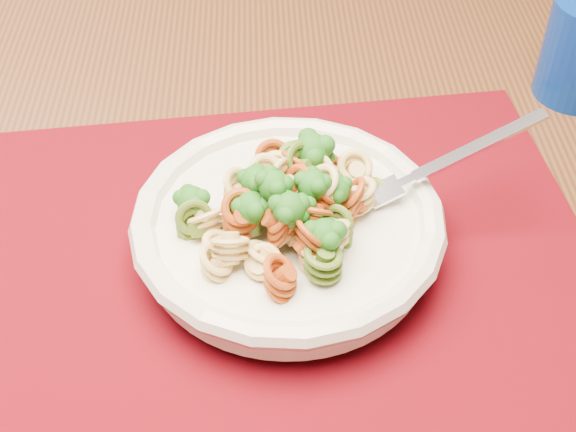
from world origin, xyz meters
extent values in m
cube|color=#543317|center=(0.21, -0.23, 0.74)|extent=(1.46, 0.99, 0.04)
cube|color=#5A030B|center=(0.26, -0.31, 0.76)|extent=(0.51, 0.40, 0.00)
cylinder|color=silver|center=(0.28, -0.30, 0.77)|extent=(0.10, 0.10, 0.01)
cylinder|color=silver|center=(0.28, -0.30, 0.79)|extent=(0.22, 0.22, 0.03)
torus|color=silver|center=(0.28, -0.30, 0.80)|extent=(0.24, 0.24, 0.02)
camera|label=1|loc=(0.23, -0.72, 1.23)|focal=50.00mm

